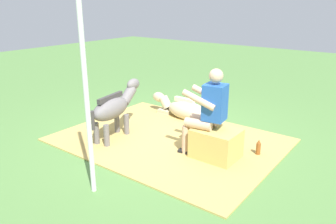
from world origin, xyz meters
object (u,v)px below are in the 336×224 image
Objects in this scene: pony_standing at (114,107)px; pony_lying at (183,109)px; soda_bottle at (258,148)px; tent_pole_left at (86,89)px; person_seated at (207,109)px; hay_bale at (216,144)px.

pony_lying is at bearing -103.24° from pony_standing.
pony_standing is 5.18× the size of soda_bottle.
tent_pole_left is at bearing 60.28° from soda_bottle.
person_seated is 1.00m from soda_bottle.
hay_bale is at bearing 139.96° from pony_lying.
soda_bottle is 0.10× the size of tent_pole_left.
pony_standing is at bearing 12.08° from person_seated.
person_seated is at bearing 37.30° from soda_bottle.
pony_lying is 5.19× the size of soda_bottle.
soda_bottle is at bearing -119.72° from tent_pole_left.
pony_standing is (1.73, 0.35, 0.32)m from hay_bale.
tent_pole_left reaches higher than person_seated.
pony_standing is at bearing 76.76° from pony_lying.
person_seated is 0.99× the size of pony_lying.
tent_pole_left reaches higher than pony_standing.
person_seated is 1.00× the size of pony_standing.
pony_standing is at bearing 11.48° from hay_bale.
pony_standing is 1.59m from pony_lying.
hay_bale reaches higher than pony_lying.
person_seated is at bearing -167.92° from pony_standing.
hay_bale is 1.79m from pony_standing.
tent_pole_left is at bearing 70.38° from person_seated.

